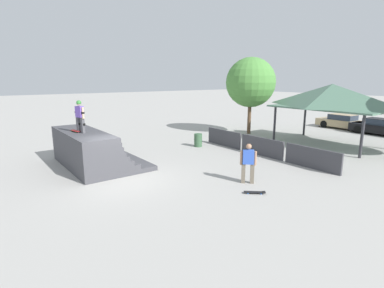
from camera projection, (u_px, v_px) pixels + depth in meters
name	position (u px, v px, depth m)	size (l,w,h in m)	color
ground_plane	(119.00, 179.00, 13.33)	(160.00, 160.00, 0.00)	#A3A09B
quarter_pipe_ramp	(91.00, 151.00, 15.17)	(5.37, 3.51, 1.82)	#424247
skater_on_deck	(80.00, 114.00, 14.24)	(0.67, 0.36, 1.56)	#4C4C51
skateboard_on_deck	(75.00, 131.00, 14.62)	(0.79, 0.30, 0.09)	green
bystander_walking	(248.00, 161.00, 12.63)	(0.56, 0.57, 1.72)	#6B6051
skateboard_on_ground	(255.00, 192.00, 11.63)	(0.70, 0.75, 0.09)	blue
barrier_fence	(262.00, 147.00, 17.32)	(9.43, 0.12, 1.05)	#3D3D42
pavilion_shelter	(331.00, 96.00, 19.58)	(7.01, 4.34, 4.04)	#2D2D33
tree_beside_pavilion	(251.00, 83.00, 23.48)	(3.88, 3.88, 6.02)	brown
trash_bin	(198.00, 140.00, 19.62)	(0.52, 0.52, 0.85)	#385B3D
parked_car_tan	(343.00, 122.00, 26.57)	(4.57, 1.83, 1.27)	tan
parked_car_black	(380.00, 127.00, 23.79)	(4.28, 1.97, 1.27)	black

